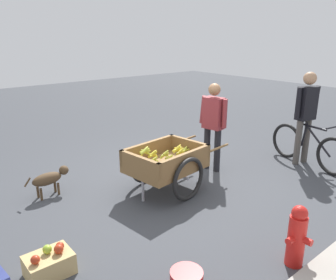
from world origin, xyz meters
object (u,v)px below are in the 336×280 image
object	(u,v)px
bicycle	(309,147)
cyclist_person	(306,110)
fruit_cart	(166,163)
dog	(50,178)
vendor_person	(213,120)
apple_crate	(49,264)
fire_hydrant	(297,236)

from	to	relation	value
bicycle	cyclist_person	xyz separation A→B (m)	(-0.03, -0.15, 0.65)
fruit_cart	dog	bearing A→B (deg)	-34.14
vendor_person	bicycle	bearing A→B (deg)	146.24
dog	apple_crate	distance (m)	1.81
vendor_person	apple_crate	bearing A→B (deg)	14.98
dog	apple_crate	size ratio (longest dim) A/B	1.53
dog	apple_crate	bearing A→B (deg)	68.46
vendor_person	fire_hydrant	size ratio (longest dim) A/B	2.25
cyclist_person	vendor_person	bearing A→B (deg)	-29.06
fruit_cart	bicycle	bearing A→B (deg)	162.17
vendor_person	cyclist_person	distance (m)	1.70
fire_hydrant	apple_crate	bearing A→B (deg)	-35.98
vendor_person	apple_crate	distance (m)	3.41
fire_hydrant	dog	bearing A→B (deg)	-66.84
bicycle	dog	bearing A→B (deg)	-24.08
vendor_person	dog	world-z (taller)	vendor_person
bicycle	cyclist_person	bearing A→B (deg)	-99.89
fruit_cart	vendor_person	bearing A→B (deg)	-173.04
vendor_person	cyclist_person	size ratio (longest dim) A/B	0.91
fruit_cart	dog	size ratio (longest dim) A/B	2.57
vendor_person	dog	distance (m)	2.75
fruit_cart	cyclist_person	bearing A→B (deg)	165.35
bicycle	apple_crate	size ratio (longest dim) A/B	3.74
fruit_cart	vendor_person	world-z (taller)	vendor_person
bicycle	apple_crate	world-z (taller)	bicycle
fire_hydrant	fruit_cart	bearing A→B (deg)	-91.89
vendor_person	cyclist_person	world-z (taller)	cyclist_person
cyclist_person	dog	xyz separation A→B (m)	(4.03, -1.64, -0.73)
fruit_cart	dog	distance (m)	1.71
cyclist_person	fruit_cart	bearing A→B (deg)	-14.65
vendor_person	fruit_cart	bearing A→B (deg)	6.96
cyclist_person	apple_crate	bearing A→B (deg)	0.41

